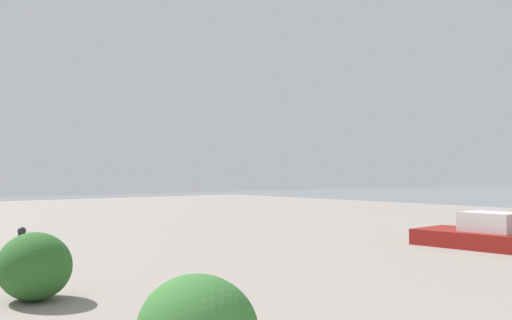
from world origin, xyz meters
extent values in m
sphere|color=#232328|center=(3.22, -0.62, 0.67)|extent=(0.13, 0.13, 0.13)
cylinder|color=#232328|center=(8.46, -1.09, 0.39)|extent=(0.12, 0.12, 0.77)
sphere|color=#232328|center=(8.46, -1.09, 0.81)|extent=(0.13, 0.13, 0.13)
ellipsoid|color=#2D6628|center=(7.01, -0.82, 0.46)|extent=(1.09, 0.98, 0.93)
cube|color=maroon|center=(5.81, -10.80, 0.13)|extent=(3.46, 1.80, 0.50)
cube|color=silver|center=(5.81, -10.80, 0.58)|extent=(1.21, 1.00, 0.50)
camera|label=1|loc=(-0.92, 1.73, 1.74)|focal=39.77mm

